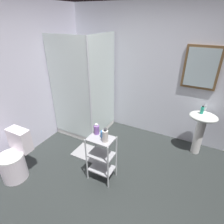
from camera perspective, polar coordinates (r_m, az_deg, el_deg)
ground_plane at (r=2.90m, az=0.17°, el=-23.79°), size 4.20×4.20×0.02m
wall_back at (r=3.70m, az=13.94°, el=10.99°), size 4.20×0.14×2.50m
wall_left at (r=3.29m, az=-29.93°, el=5.98°), size 0.10×4.20×2.50m
shower_stall at (r=3.92m, az=-7.75°, el=0.05°), size 0.92×0.92×2.00m
pedestal_sink at (r=3.55m, az=25.81°, el=-3.66°), size 0.46×0.37×0.81m
sink_faucet at (r=3.54m, az=26.87°, el=1.15°), size 0.03×0.03×0.10m
toilet at (r=3.26m, az=-27.76°, el=-12.81°), size 0.37×0.49×0.76m
storage_cart at (r=2.80m, az=-3.27°, el=-13.16°), size 0.38×0.28×0.74m
hand_soap_bottle at (r=3.40m, az=26.03°, el=0.52°), size 0.05×0.05×0.14m
lotion_bottle_white at (r=2.49m, az=-2.08°, el=-7.36°), size 0.08×0.08×0.21m
conditioner_bottle_purple at (r=2.67m, az=-4.78°, el=-5.38°), size 0.08×0.08×0.16m
rinse_cup at (r=2.61m, az=-2.73°, el=-6.80°), size 0.07×0.07×0.09m
bath_mat at (r=3.51m, az=-6.76°, el=-12.52°), size 0.60×0.40×0.02m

